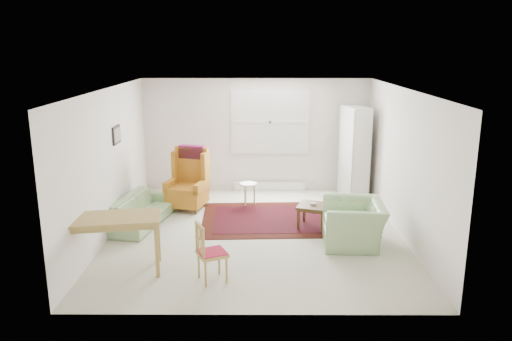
{
  "coord_description": "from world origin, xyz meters",
  "views": [
    {
      "loc": [
        0.04,
        -8.22,
        3.19
      ],
      "look_at": [
        0.0,
        0.3,
        1.05
      ],
      "focal_mm": 35.0,
      "sensor_mm": 36.0,
      "label": 1
    }
  ],
  "objects_px": {
    "cabinet": "(355,152)",
    "desk_chair": "(212,252)",
    "desk": "(114,244)",
    "armchair": "(354,219)",
    "sofa": "(141,205)",
    "wingback_chair": "(187,179)",
    "stool": "(248,194)",
    "coffee_table": "(313,216)"
  },
  "relations": [
    {
      "from": "coffee_table",
      "to": "desk_chair",
      "type": "xyz_separation_m",
      "value": [
        -1.62,
        -2.12,
        0.22
      ]
    },
    {
      "from": "cabinet",
      "to": "desk",
      "type": "height_order",
      "value": "cabinet"
    },
    {
      "from": "coffee_table",
      "to": "armchair",
      "type": "bearing_deg",
      "value": -52.71
    },
    {
      "from": "wingback_chair",
      "to": "stool",
      "type": "relative_size",
      "value": 2.65
    },
    {
      "from": "sofa",
      "to": "desk",
      "type": "bearing_deg",
      "value": -166.7
    },
    {
      "from": "stool",
      "to": "coffee_table",
      "type": "bearing_deg",
      "value": -47.26
    },
    {
      "from": "armchair",
      "to": "coffee_table",
      "type": "height_order",
      "value": "armchair"
    },
    {
      "from": "cabinet",
      "to": "desk_chair",
      "type": "relative_size",
      "value": 2.27
    },
    {
      "from": "stool",
      "to": "sofa",
      "type": "bearing_deg",
      "value": -150.06
    },
    {
      "from": "coffee_table",
      "to": "sofa",
      "type": "bearing_deg",
      "value": 176.83
    },
    {
      "from": "armchair",
      "to": "coffee_table",
      "type": "bearing_deg",
      "value": -139.0
    },
    {
      "from": "wingback_chair",
      "to": "desk_chair",
      "type": "height_order",
      "value": "wingback_chair"
    },
    {
      "from": "armchair",
      "to": "wingback_chair",
      "type": "height_order",
      "value": "wingback_chair"
    },
    {
      "from": "desk",
      "to": "desk_chair",
      "type": "relative_size",
      "value": 1.55
    },
    {
      "from": "coffee_table",
      "to": "desk_chair",
      "type": "height_order",
      "value": "desk_chair"
    },
    {
      "from": "stool",
      "to": "desk_chair",
      "type": "distance_m",
      "value": 3.45
    },
    {
      "from": "desk_chair",
      "to": "sofa",
      "type": "bearing_deg",
      "value": 9.13
    },
    {
      "from": "sofa",
      "to": "wingback_chair",
      "type": "distance_m",
      "value": 1.13
    },
    {
      "from": "wingback_chair",
      "to": "desk_chair",
      "type": "relative_size",
      "value": 1.45
    },
    {
      "from": "desk_chair",
      "to": "wingback_chair",
      "type": "bearing_deg",
      "value": -10.04
    },
    {
      "from": "coffee_table",
      "to": "wingback_chair",
      "type": "bearing_deg",
      "value": 157.26
    },
    {
      "from": "cabinet",
      "to": "desk_chair",
      "type": "xyz_separation_m",
      "value": [
        -2.69,
        -4.04,
        -0.55
      ]
    },
    {
      "from": "coffee_table",
      "to": "cabinet",
      "type": "xyz_separation_m",
      "value": [
        1.07,
        1.92,
        0.76
      ]
    },
    {
      "from": "cabinet",
      "to": "desk",
      "type": "distance_m",
      "value": 5.61
    },
    {
      "from": "sofa",
      "to": "armchair",
      "type": "relative_size",
      "value": 1.63
    },
    {
      "from": "sofa",
      "to": "armchair",
      "type": "bearing_deg",
      "value": -92.99
    },
    {
      "from": "armchair",
      "to": "stool",
      "type": "distance_m",
      "value": 2.72
    },
    {
      "from": "desk",
      "to": "stool",
      "type": "bearing_deg",
      "value": 59.23
    },
    {
      "from": "sofa",
      "to": "desk_chair",
      "type": "distance_m",
      "value": 2.75
    },
    {
      "from": "desk_chair",
      "to": "desk",
      "type": "bearing_deg",
      "value": 54.61
    },
    {
      "from": "armchair",
      "to": "wingback_chair",
      "type": "bearing_deg",
      "value": -116.95
    },
    {
      "from": "armchair",
      "to": "wingback_chair",
      "type": "xyz_separation_m",
      "value": [
        -2.99,
        1.77,
        0.19
      ]
    },
    {
      "from": "sofa",
      "to": "desk_chair",
      "type": "bearing_deg",
      "value": -135.6
    },
    {
      "from": "wingback_chair",
      "to": "coffee_table",
      "type": "distance_m",
      "value": 2.64
    },
    {
      "from": "armchair",
      "to": "sofa",
      "type": "bearing_deg",
      "value": -100.46
    },
    {
      "from": "stool",
      "to": "cabinet",
      "type": "bearing_deg",
      "value": 15.49
    },
    {
      "from": "desk_chair",
      "to": "cabinet",
      "type": "bearing_deg",
      "value": -57.8
    },
    {
      "from": "armchair",
      "to": "desk_chair",
      "type": "xyz_separation_m",
      "value": [
        -2.2,
        -1.36,
        0.0
      ]
    },
    {
      "from": "desk",
      "to": "desk_chair",
      "type": "height_order",
      "value": "desk_chair"
    },
    {
      "from": "stool",
      "to": "cabinet",
      "type": "distance_m",
      "value": 2.46
    },
    {
      "from": "stool",
      "to": "cabinet",
      "type": "xyz_separation_m",
      "value": [
        2.26,
        0.63,
        0.74
      ]
    },
    {
      "from": "stool",
      "to": "desk_chair",
      "type": "relative_size",
      "value": 0.55
    }
  ]
}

